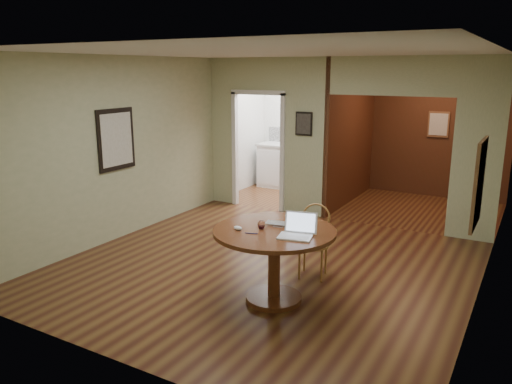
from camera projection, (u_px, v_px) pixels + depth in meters
The scene contains 11 objects.
floor at pixel (264, 268), 6.46m from camera, with size 5.00×5.00×0.00m, color #401D12.
room_shell at pixel (324, 138), 8.98m from camera, with size 5.20×7.50×5.00m.
dining_table at pixel (274, 248), 5.40m from camera, with size 1.33×1.33×0.83m.
chair at pixel (314, 236), 6.13m from camera, with size 0.45×0.45×0.90m.
open_laptop at pixel (298, 230), 5.12m from camera, with size 0.38×0.36×0.24m.
closed_laptop at pixel (280, 225), 5.44m from camera, with size 0.35×0.22×0.03m, color #A8A8AD.
mouse at pixel (238, 228), 5.32m from camera, with size 0.11×0.06×0.05m, color white.
wine_glass at pixel (261, 224), 5.36m from camera, with size 0.08×0.08×0.09m, color white, non-canonical shape.
pen at pixel (251, 233), 5.21m from camera, with size 0.01×0.01×0.14m, color navy.
kitchen_cabinet at pixel (304, 168), 10.53m from camera, with size 2.06×0.60×0.94m.
grocery_bag at pixel (337, 141), 10.04m from camera, with size 0.32×0.27×0.32m, color beige.
Camera 1 is at (2.91, -5.28, 2.50)m, focal length 35.00 mm.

